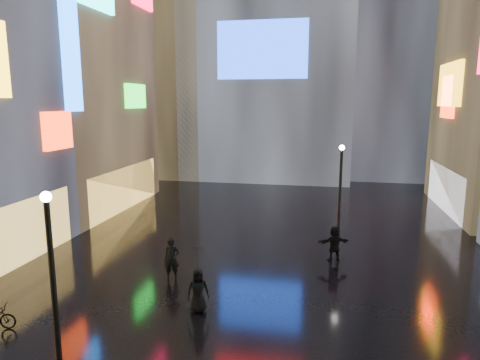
# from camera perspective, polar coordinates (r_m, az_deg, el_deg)

# --- Properties ---
(ground) EXTENTS (140.00, 140.00, 0.00)m
(ground) POSITION_cam_1_polar(r_m,az_deg,el_deg) (22.93, 3.96, -8.78)
(ground) COLOR black
(ground) RESTS_ON ground
(building_left_far) EXTENTS (10.28, 12.00, 22.00)m
(building_left_far) POSITION_cam_1_polar(r_m,az_deg,el_deg) (33.41, -23.68, 15.50)
(building_left_far) COLOR black
(building_left_far) RESTS_ON ground
(tower_flank_right) EXTENTS (12.00, 12.00, 34.00)m
(tower_flank_right) POSITION_cam_1_polar(r_m,az_deg,el_deg) (48.84, 19.84, 21.01)
(tower_flank_right) COLOR black
(tower_flank_right) RESTS_ON ground
(tower_flank_left) EXTENTS (10.00, 10.00, 26.00)m
(tower_flank_left) POSITION_cam_1_polar(r_m,az_deg,el_deg) (46.91, -10.09, 16.96)
(tower_flank_left) COLOR black
(tower_flank_left) RESTS_ON ground
(lamp_near) EXTENTS (0.30, 0.30, 5.20)m
(lamp_near) POSITION_cam_1_polar(r_m,az_deg,el_deg) (12.99, -23.76, -11.18)
(lamp_near) COLOR black
(lamp_near) RESTS_ON ground
(lamp_far) EXTENTS (0.30, 0.30, 5.20)m
(lamp_far) POSITION_cam_1_polar(r_m,az_deg,el_deg) (24.37, 13.23, -0.71)
(lamp_far) COLOR black
(lamp_far) RESTS_ON ground
(pedestrian_4) EXTENTS (0.95, 0.82, 1.65)m
(pedestrian_4) POSITION_cam_1_polar(r_m,az_deg,el_deg) (15.97, -5.63, -14.47)
(pedestrian_4) COLOR black
(pedestrian_4) RESTS_ON ground
(pedestrian_5) EXTENTS (1.64, 0.99, 1.69)m
(pedestrian_5) POSITION_cam_1_polar(r_m,az_deg,el_deg) (21.14, 12.47, -8.28)
(pedestrian_5) COLOR black
(pedestrian_5) RESTS_ON ground
(pedestrian_6) EXTENTS (0.75, 0.60, 1.81)m
(pedestrian_6) POSITION_cam_1_polar(r_m,az_deg,el_deg) (18.77, -9.10, -10.38)
(pedestrian_6) COLOR black
(pedestrian_6) RESTS_ON ground
(umbrella_2) EXTENTS (1.16, 1.17, 0.84)m
(umbrella_2) POSITION_cam_1_polar(r_m,az_deg,el_deg) (15.49, -5.71, -10.28)
(umbrella_2) COLOR black
(umbrella_2) RESTS_ON pedestrian_4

